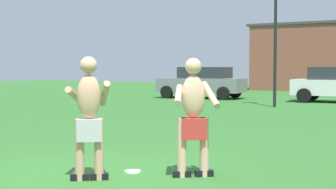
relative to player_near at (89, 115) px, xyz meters
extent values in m
plane|color=#2D6628|center=(-0.12, 0.13, -0.90)|extent=(80.00, 80.00, 0.00)
cube|color=black|center=(-0.10, -0.09, -0.86)|extent=(0.27, 0.25, 0.09)
cylinder|color=tan|center=(-0.10, -0.09, -0.48)|extent=(0.13, 0.13, 0.86)
cube|color=black|center=(0.11, 0.08, -0.86)|extent=(0.27, 0.25, 0.09)
cylinder|color=tan|center=(0.11, 0.08, -0.48)|extent=(0.13, 0.13, 0.86)
cube|color=#B7B7BC|center=(0.00, -0.01, -0.20)|extent=(0.42, 0.40, 0.31)
ellipsoid|color=tan|center=(0.00, -0.01, 0.26)|extent=(0.39, 0.37, 0.62)
cylinder|color=tan|center=(-0.23, -0.06, 0.29)|extent=(0.36, 0.56, 0.24)
cylinder|color=tan|center=(0.11, 0.21, 0.29)|extent=(0.45, 0.45, 0.38)
sphere|color=tan|center=(0.00, -0.01, 0.69)|extent=(0.24, 0.24, 0.24)
cube|color=black|center=(1.28, 1.01, -0.86)|extent=(0.27, 0.25, 0.09)
cylinder|color=#E0AD89|center=(1.28, 1.01, -0.48)|extent=(0.13, 0.13, 0.85)
cube|color=black|center=(1.03, 0.81, -0.86)|extent=(0.27, 0.25, 0.09)
cylinder|color=#E0AD89|center=(1.03, 0.81, -0.48)|extent=(0.13, 0.13, 0.85)
cube|color=red|center=(1.15, 0.91, -0.21)|extent=(0.43, 0.41, 0.30)
ellipsoid|color=#E0AD89|center=(1.15, 0.91, 0.25)|extent=(0.40, 0.38, 0.61)
cylinder|color=#E0AD89|center=(1.39, 0.97, 0.28)|extent=(0.47, 0.44, 0.37)
cylinder|color=#E0AD89|center=(1.04, 0.69, 0.28)|extent=(0.33, 0.56, 0.28)
sphere|color=#E0AD89|center=(1.15, 0.91, 0.68)|extent=(0.23, 0.23, 0.23)
cylinder|color=white|center=(0.24, 0.72, -0.89)|extent=(0.25, 0.25, 0.03)
cube|color=slate|center=(-6.91, 17.43, -0.23)|extent=(4.43, 2.13, 0.70)
cube|color=#282D33|center=(-6.71, 17.45, 0.40)|extent=(2.52, 1.76, 0.56)
cylinder|color=black|center=(-8.34, 16.42, -0.58)|extent=(0.66, 0.27, 0.64)
cylinder|color=black|center=(-8.48, 18.21, -0.58)|extent=(0.66, 0.27, 0.64)
cylinder|color=black|center=(-5.34, 16.65, -0.58)|extent=(0.66, 0.27, 0.64)
cylinder|color=black|center=(-5.48, 18.44, -0.58)|extent=(0.66, 0.27, 0.64)
cylinder|color=black|center=(-1.59, 18.56, -0.58)|extent=(0.65, 0.25, 0.64)
cylinder|color=black|center=(-1.51, 16.76, -0.58)|extent=(0.65, 0.25, 0.64)
cylinder|color=black|center=(-1.87, 13.79, 1.61)|extent=(0.12, 0.12, 5.03)
camera|label=1|loc=(4.43, -5.44, 0.66)|focal=53.78mm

